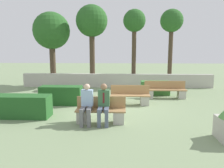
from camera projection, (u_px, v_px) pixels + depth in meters
The scene contains 14 objects.
ground_plane at pixel (114, 106), 9.56m from camera, with size 60.00×60.00×0.00m, color gray.
perimeter_wall at pixel (117, 81), 14.31m from camera, with size 12.38×0.30×0.87m.
bench_front at pixel (101, 113), 7.36m from camera, with size 1.68×0.49×0.86m.
bench_left_side at pixel (165, 91), 11.09m from camera, with size 2.08×0.48×0.86m.
bench_right_side at pixel (130, 98), 9.75m from camera, with size 1.75×0.48×0.86m.
person_seated_man at pixel (104, 102), 7.16m from camera, with size 0.38×0.63×1.34m.
person_seated_woman at pixel (87, 102), 7.18m from camera, with size 0.38×0.63×1.33m.
hedge_block_near_left at pixel (155, 88), 11.92m from camera, with size 1.53×0.61×0.75m.
hedge_block_near_right at pixel (61, 95), 9.83m from camera, with size 1.84×0.69×0.83m.
hedge_block_mid_left at pixel (21, 106), 7.96m from camera, with size 2.09×0.74×0.81m.
tree_leftmost at pixel (51, 32), 15.01m from camera, with size 2.52×2.52×5.00m.
tree_center_left at pixel (92, 23), 14.63m from camera, with size 2.13×2.13×5.41m.
tree_center_right at pixel (134, 24), 14.45m from camera, with size 1.48×1.48×5.09m.
tree_rightmost at pixel (172, 24), 14.73m from camera, with size 1.54×1.54×5.15m.
Camera 1 is at (0.34, -9.29, 2.46)m, focal length 35.00 mm.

